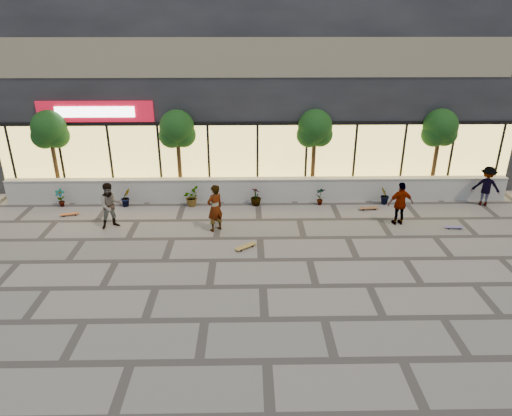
{
  "coord_description": "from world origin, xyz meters",
  "views": [
    {
      "loc": [
        -0.42,
        -11.86,
        7.68
      ],
      "look_at": [
        -0.15,
        3.08,
        1.3
      ],
      "focal_mm": 32.0,
      "sensor_mm": 36.0,
      "label": 1
    }
  ],
  "objects_px": {
    "tree_east": "(440,130)",
    "skateboard_right_far": "(454,227)",
    "tree_midwest": "(177,131)",
    "skater_left": "(111,206)",
    "skateboard_right_near": "(369,208)",
    "skater_right_far": "(486,186)",
    "skater_right_near": "(400,204)",
    "tree_west": "(50,132)",
    "tree_mideast": "(315,131)",
    "skateboard_left": "(70,214)",
    "skateboard_center": "(246,246)",
    "skater_center": "(215,208)"
  },
  "relations": [
    {
      "from": "tree_midwest",
      "to": "skateboard_center",
      "type": "relative_size",
      "value": 4.91
    },
    {
      "from": "tree_midwest",
      "to": "tree_west",
      "type": "bearing_deg",
      "value": 180.0
    },
    {
      "from": "skater_left",
      "to": "skateboard_right_near",
      "type": "xyz_separation_m",
      "value": [
        10.4,
        1.51,
        -0.82
      ]
    },
    {
      "from": "tree_west",
      "to": "tree_east",
      "type": "distance_m",
      "value": 17.0
    },
    {
      "from": "tree_west",
      "to": "tree_east",
      "type": "height_order",
      "value": "same"
    },
    {
      "from": "skater_left",
      "to": "skateboard_left",
      "type": "height_order",
      "value": "skater_left"
    },
    {
      "from": "tree_midwest",
      "to": "skater_right_far",
      "type": "bearing_deg",
      "value": -6.01
    },
    {
      "from": "skater_left",
      "to": "skateboard_right_far",
      "type": "bearing_deg",
      "value": -30.33
    },
    {
      "from": "tree_east",
      "to": "skater_right_near",
      "type": "xyz_separation_m",
      "value": [
        -2.5,
        -3.28,
        -2.12
      ]
    },
    {
      "from": "tree_east",
      "to": "skater_center",
      "type": "xyz_separation_m",
      "value": [
        -9.69,
        -3.72,
        -2.06
      ]
    },
    {
      "from": "tree_west",
      "to": "skater_left",
      "type": "xyz_separation_m",
      "value": [
        3.3,
        -3.36,
        -2.08
      ]
    },
    {
      "from": "tree_midwest",
      "to": "skater_right_near",
      "type": "xyz_separation_m",
      "value": [
        9.0,
        -3.28,
        -2.12
      ]
    },
    {
      "from": "tree_mideast",
      "to": "skater_left",
      "type": "relative_size",
      "value": 2.16
    },
    {
      "from": "tree_west",
      "to": "skater_left",
      "type": "height_order",
      "value": "tree_west"
    },
    {
      "from": "tree_west",
      "to": "skater_left",
      "type": "distance_m",
      "value": 5.14
    },
    {
      "from": "skater_center",
      "to": "skateboard_center",
      "type": "bearing_deg",
      "value": 87.85
    },
    {
      "from": "tree_west",
      "to": "tree_mideast",
      "type": "xyz_separation_m",
      "value": [
        11.5,
        0.0,
        0.0
      ]
    },
    {
      "from": "skateboard_center",
      "to": "skateboard_left",
      "type": "relative_size",
      "value": 1.06
    },
    {
      "from": "skater_right_far",
      "to": "skateboard_right_near",
      "type": "xyz_separation_m",
      "value": [
        -5.11,
        -0.45,
        -0.79
      ]
    },
    {
      "from": "skateboard_right_near",
      "to": "skateboard_left",
      "type": "bearing_deg",
      "value": 176.23
    },
    {
      "from": "skateboard_left",
      "to": "skateboard_right_far",
      "type": "distance_m",
      "value": 15.42
    },
    {
      "from": "skater_right_near",
      "to": "skater_right_far",
      "type": "distance_m",
      "value": 4.69
    },
    {
      "from": "tree_midwest",
      "to": "skateboard_right_near",
      "type": "relative_size",
      "value": 4.73
    },
    {
      "from": "tree_mideast",
      "to": "skater_right_far",
      "type": "xyz_separation_m",
      "value": [
        7.3,
        -1.4,
        -2.12
      ]
    },
    {
      "from": "skateboard_center",
      "to": "skateboard_right_near",
      "type": "bearing_deg",
      "value": -5.75
    },
    {
      "from": "skater_right_far",
      "to": "skateboard_left",
      "type": "height_order",
      "value": "skater_right_far"
    },
    {
      "from": "tree_midwest",
      "to": "skateboard_center",
      "type": "distance_m",
      "value": 6.68
    },
    {
      "from": "skater_right_near",
      "to": "skateboard_right_near",
      "type": "bearing_deg",
      "value": -67.89
    },
    {
      "from": "skater_right_far",
      "to": "skateboard_right_far",
      "type": "bearing_deg",
      "value": 68.81
    },
    {
      "from": "skater_right_far",
      "to": "skater_left",
      "type": "bearing_deg",
      "value": 29.71
    },
    {
      "from": "skater_left",
      "to": "skateboard_center",
      "type": "bearing_deg",
      "value": -48.54
    },
    {
      "from": "skater_left",
      "to": "skateboard_right_near",
      "type": "distance_m",
      "value": 10.54
    },
    {
      "from": "tree_mideast",
      "to": "skater_right_near",
      "type": "bearing_deg",
      "value": -47.52
    },
    {
      "from": "tree_east",
      "to": "skater_center",
      "type": "relative_size",
      "value": 2.12
    },
    {
      "from": "skateboard_right_far",
      "to": "tree_midwest",
      "type": "bearing_deg",
      "value": 164.05
    },
    {
      "from": "tree_west",
      "to": "skateboard_center",
      "type": "height_order",
      "value": "tree_west"
    },
    {
      "from": "tree_west",
      "to": "skateboard_right_near",
      "type": "xyz_separation_m",
      "value": [
        13.69,
        -1.85,
        -2.9
      ]
    },
    {
      "from": "tree_east",
      "to": "skateboard_right_far",
      "type": "relative_size",
      "value": 5.55
    },
    {
      "from": "skateboard_right_near",
      "to": "skateboard_right_far",
      "type": "xyz_separation_m",
      "value": [
        2.85,
        -1.91,
        -0.01
      ]
    },
    {
      "from": "skater_right_far",
      "to": "skateboard_right_near",
      "type": "distance_m",
      "value": 5.19
    },
    {
      "from": "skateboard_right_near",
      "to": "tree_mideast",
      "type": "bearing_deg",
      "value": 134.23
    },
    {
      "from": "tree_mideast",
      "to": "tree_east",
      "type": "relative_size",
      "value": 1.0
    },
    {
      "from": "skater_right_far",
      "to": "skateboard_right_far",
      "type": "distance_m",
      "value": 3.37
    },
    {
      "from": "tree_east",
      "to": "skateboard_right_far",
      "type": "height_order",
      "value": "tree_east"
    },
    {
      "from": "skateboard_left",
      "to": "skater_center",
      "type": "bearing_deg",
      "value": -28.94
    },
    {
      "from": "tree_midwest",
      "to": "tree_east",
      "type": "xyz_separation_m",
      "value": [
        11.5,
        0.0,
        0.0
      ]
    },
    {
      "from": "tree_west",
      "to": "skater_right_far",
      "type": "xyz_separation_m",
      "value": [
        18.8,
        -1.4,
        -2.12
      ]
    },
    {
      "from": "tree_midwest",
      "to": "skateboard_center",
      "type": "xyz_separation_m",
      "value": [
        2.97,
        -5.24,
        -2.9
      ]
    },
    {
      "from": "skateboard_right_far",
      "to": "skater_right_near",
      "type": "bearing_deg",
      "value": 169.48
    },
    {
      "from": "skater_right_far",
      "to": "skateboard_left",
      "type": "relative_size",
      "value": 2.31
    }
  ]
}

